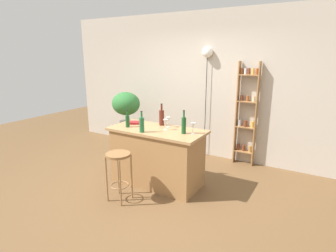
{
  "coord_description": "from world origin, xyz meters",
  "views": [
    {
      "loc": [
        2.2,
        -3.09,
        2.01
      ],
      "look_at": [
        0.05,
        0.55,
        0.89
      ],
      "focal_mm": 29.3,
      "sensor_mm": 36.0,
      "label": 1
    }
  ],
  "objects_px": {
    "potted_plant": "(126,106)",
    "wine_glass_right": "(168,120)",
    "bottle_soda_blue": "(184,125)",
    "cookbook": "(133,123)",
    "plant_stool": "(127,141)",
    "bottle_wine_red": "(142,124)",
    "wine_glass_center": "(165,122)",
    "spice_shelf": "(246,114)",
    "pendant_globe_light": "(207,54)",
    "bar_stool": "(119,166)",
    "bottle_sauce_amber": "(128,121)",
    "bottle_vinegar": "(162,117)",
    "wine_glass_left": "(193,126)"
  },
  "relations": [
    {
      "from": "potted_plant",
      "to": "wine_glass_right",
      "type": "bearing_deg",
      "value": -28.19
    },
    {
      "from": "bottle_soda_blue",
      "to": "cookbook",
      "type": "distance_m",
      "value": 0.99
    },
    {
      "from": "plant_stool",
      "to": "cookbook",
      "type": "distance_m",
      "value": 1.44
    },
    {
      "from": "bottle_wine_red",
      "to": "wine_glass_center",
      "type": "distance_m",
      "value": 0.37
    },
    {
      "from": "spice_shelf",
      "to": "pendant_globe_light",
      "type": "distance_m",
      "value": 1.32
    },
    {
      "from": "bar_stool",
      "to": "potted_plant",
      "type": "bearing_deg",
      "value": 125.85
    },
    {
      "from": "plant_stool",
      "to": "pendant_globe_light",
      "type": "height_order",
      "value": "pendant_globe_light"
    },
    {
      "from": "potted_plant",
      "to": "bottle_soda_blue",
      "type": "distance_m",
      "value": 2.1
    },
    {
      "from": "bottle_sauce_amber",
      "to": "cookbook",
      "type": "bearing_deg",
      "value": 104.89
    },
    {
      "from": "spice_shelf",
      "to": "potted_plant",
      "type": "height_order",
      "value": "spice_shelf"
    },
    {
      "from": "spice_shelf",
      "to": "cookbook",
      "type": "height_order",
      "value": "spice_shelf"
    },
    {
      "from": "bottle_vinegar",
      "to": "wine_glass_left",
      "type": "height_order",
      "value": "bottle_vinegar"
    },
    {
      "from": "cookbook",
      "to": "bottle_sauce_amber",
      "type": "bearing_deg",
      "value": -102.57
    },
    {
      "from": "bar_stool",
      "to": "spice_shelf",
      "type": "bearing_deg",
      "value": 63.3
    },
    {
      "from": "cookbook",
      "to": "pendant_globe_light",
      "type": "relative_size",
      "value": 0.1
    },
    {
      "from": "bottle_vinegar",
      "to": "bar_stool",
      "type": "bearing_deg",
      "value": -96.27
    },
    {
      "from": "wine_glass_center",
      "to": "pendant_globe_light",
      "type": "height_order",
      "value": "pendant_globe_light"
    },
    {
      "from": "bottle_soda_blue",
      "to": "wine_glass_left",
      "type": "relative_size",
      "value": 2.09
    },
    {
      "from": "wine_glass_left",
      "to": "wine_glass_right",
      "type": "bearing_deg",
      "value": 164.99
    },
    {
      "from": "bottle_soda_blue",
      "to": "wine_glass_center",
      "type": "relative_size",
      "value": 2.09
    },
    {
      "from": "potted_plant",
      "to": "wine_glass_left",
      "type": "bearing_deg",
      "value": -25.15
    },
    {
      "from": "bar_stool",
      "to": "wine_glass_left",
      "type": "xyz_separation_m",
      "value": [
        0.75,
        0.77,
        0.49
      ]
    },
    {
      "from": "wine_glass_right",
      "to": "cookbook",
      "type": "relative_size",
      "value": 0.78
    },
    {
      "from": "potted_plant",
      "to": "cookbook",
      "type": "height_order",
      "value": "potted_plant"
    },
    {
      "from": "bottle_sauce_amber",
      "to": "wine_glass_right",
      "type": "height_order",
      "value": "bottle_sauce_amber"
    },
    {
      "from": "plant_stool",
      "to": "wine_glass_left",
      "type": "height_order",
      "value": "wine_glass_left"
    },
    {
      "from": "potted_plant",
      "to": "bottle_soda_blue",
      "type": "bearing_deg",
      "value": -27.93
    },
    {
      "from": "spice_shelf",
      "to": "bottle_sauce_amber",
      "type": "bearing_deg",
      "value": -130.71
    },
    {
      "from": "bottle_soda_blue",
      "to": "wine_glass_right",
      "type": "bearing_deg",
      "value": 153.11
    },
    {
      "from": "pendant_globe_light",
      "to": "plant_stool",
      "type": "bearing_deg",
      "value": -160.1
    },
    {
      "from": "plant_stool",
      "to": "wine_glass_left",
      "type": "distance_m",
      "value": 2.33
    },
    {
      "from": "plant_stool",
      "to": "bottle_soda_blue",
      "type": "distance_m",
      "value": 2.26
    },
    {
      "from": "potted_plant",
      "to": "wine_glass_center",
      "type": "relative_size",
      "value": 5.11
    },
    {
      "from": "plant_stool",
      "to": "potted_plant",
      "type": "relative_size",
      "value": 0.49
    },
    {
      "from": "plant_stool",
      "to": "wine_glass_right",
      "type": "bearing_deg",
      "value": -28.19
    },
    {
      "from": "wine_glass_right",
      "to": "cookbook",
      "type": "height_order",
      "value": "wine_glass_right"
    },
    {
      "from": "spice_shelf",
      "to": "wine_glass_right",
      "type": "bearing_deg",
      "value": -123.06
    },
    {
      "from": "bottle_sauce_amber",
      "to": "bottle_wine_red",
      "type": "bearing_deg",
      "value": -18.79
    },
    {
      "from": "bottle_vinegar",
      "to": "bottle_sauce_amber",
      "type": "bearing_deg",
      "value": -136.98
    },
    {
      "from": "wine_glass_center",
      "to": "cookbook",
      "type": "xyz_separation_m",
      "value": [
        -0.65,
        0.05,
        -0.1
      ]
    },
    {
      "from": "wine_glass_center",
      "to": "pendant_globe_light",
      "type": "relative_size",
      "value": 0.08
    },
    {
      "from": "wine_glass_left",
      "to": "bottle_wine_red",
      "type": "bearing_deg",
      "value": -155.41
    },
    {
      "from": "wine_glass_right",
      "to": "cookbook",
      "type": "bearing_deg",
      "value": -170.66
    },
    {
      "from": "bottle_vinegar",
      "to": "cookbook",
      "type": "height_order",
      "value": "bottle_vinegar"
    },
    {
      "from": "wine_glass_center",
      "to": "plant_stool",
      "type": "bearing_deg",
      "value": 148.18
    },
    {
      "from": "bottle_wine_red",
      "to": "bottle_sauce_amber",
      "type": "bearing_deg",
      "value": 161.21
    },
    {
      "from": "bottle_sauce_amber",
      "to": "cookbook",
      "type": "distance_m",
      "value": 0.24
    },
    {
      "from": "bottle_sauce_amber",
      "to": "cookbook",
      "type": "relative_size",
      "value": 1.3
    },
    {
      "from": "bar_stool",
      "to": "pendant_globe_light",
      "type": "relative_size",
      "value": 0.33
    },
    {
      "from": "bottle_soda_blue",
      "to": "bottle_vinegar",
      "type": "xyz_separation_m",
      "value": [
        -0.53,
        0.24,
        0.0
      ]
    }
  ]
}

